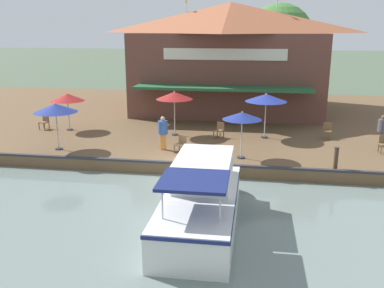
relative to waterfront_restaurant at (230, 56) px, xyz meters
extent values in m
plane|color=#4C5B47|center=(13.87, -0.97, -4.46)|extent=(220.00, 220.00, 0.00)
cube|color=brown|center=(2.87, -0.97, -4.16)|extent=(22.00, 56.00, 0.60)
cube|color=#2D2D33|center=(13.77, -0.97, -3.81)|extent=(0.20, 50.40, 0.10)
cube|color=brown|center=(-0.02, 0.00, -1.11)|extent=(9.56, 12.73, 5.50)
pyramid|color=#9E5638|center=(-0.02, 0.00, 2.68)|extent=(10.04, 13.37, 2.08)
cube|color=#235633|center=(5.66, 0.00, -1.56)|extent=(1.80, 10.82, 0.16)
cube|color=silver|center=(4.80, 0.00, 0.40)|extent=(0.08, 7.64, 0.70)
cylinder|color=silver|center=(-0.02, 3.18, 2.82)|extent=(0.06, 0.06, 2.35)
cylinder|color=silver|center=(-0.02, -3.18, 2.78)|extent=(0.06, 0.06, 2.28)
cube|color=gold|center=(0.16, -3.18, 3.77)|extent=(0.36, 0.03, 0.24)
cylinder|color=#B7B7B7|center=(8.45, 2.61, -2.72)|extent=(0.06, 0.06, 2.28)
cylinder|color=#2D2D33|center=(8.45, 2.61, -3.83)|extent=(0.36, 0.36, 0.06)
cone|color=navy|center=(8.45, 2.61, -1.64)|extent=(2.24, 2.24, 0.40)
cone|color=white|center=(8.45, 2.61, -1.62)|extent=(1.39, 1.39, 0.32)
sphere|color=white|center=(8.45, 2.61, -1.44)|extent=(0.08, 0.08, 0.08)
cylinder|color=#B7B7B7|center=(8.62, -2.38, -2.71)|extent=(0.06, 0.06, 2.30)
cylinder|color=#2D2D33|center=(8.62, -2.38, -3.83)|extent=(0.36, 0.36, 0.06)
cone|color=maroon|center=(8.62, -2.38, -1.62)|extent=(2.03, 2.03, 0.41)
cone|color=white|center=(8.62, -2.38, -1.60)|extent=(1.26, 1.26, 0.33)
sphere|color=white|center=(8.62, -2.38, -1.42)|extent=(0.08, 0.08, 0.08)
cylinder|color=#B7B7B7|center=(12.41, -7.52, -2.78)|extent=(0.06, 0.06, 2.16)
cylinder|color=#2D2D33|center=(12.41, -7.52, -3.83)|extent=(0.36, 0.36, 0.06)
cone|color=navy|center=(12.41, -7.52, -1.76)|extent=(2.13, 2.13, 0.43)
cone|color=yellow|center=(12.41, -7.52, -1.74)|extent=(1.32, 1.32, 0.34)
sphere|color=yellow|center=(12.41, -7.52, -1.55)|extent=(0.08, 0.08, 0.08)
cylinder|color=#B7B7B7|center=(12.43, 1.53, -2.83)|extent=(0.06, 0.06, 2.06)
cylinder|color=#2D2D33|center=(12.43, 1.53, -3.83)|extent=(0.36, 0.36, 0.06)
cone|color=navy|center=(12.43, 1.53, -1.85)|extent=(1.79, 1.79, 0.34)
cone|color=yellow|center=(12.43, 1.53, -1.83)|extent=(1.11, 1.11, 0.27)
sphere|color=yellow|center=(12.43, 1.53, -1.69)|extent=(0.08, 0.08, 0.08)
cylinder|color=#B7B7B7|center=(8.41, -8.77, -2.85)|extent=(0.06, 0.06, 2.02)
cylinder|color=#2D2D33|center=(8.41, -8.77, -3.83)|extent=(0.36, 0.36, 0.06)
cone|color=maroon|center=(8.41, -8.77, -1.91)|extent=(1.99, 1.99, 0.43)
cone|color=white|center=(8.41, -8.77, -1.89)|extent=(1.23, 1.23, 0.34)
sphere|color=white|center=(8.41, -8.77, -1.69)|extent=(0.08, 0.08, 0.08)
cube|color=brown|center=(12.33, -1.33, -3.65)|extent=(0.05, 0.05, 0.42)
cube|color=brown|center=(12.16, -1.69, -3.65)|extent=(0.05, 0.05, 0.42)
cube|color=brown|center=(11.97, -1.15, -3.65)|extent=(0.05, 0.05, 0.42)
cube|color=brown|center=(11.80, -1.52, -3.65)|extent=(0.05, 0.05, 0.42)
cube|color=brown|center=(12.06, -1.42, -3.44)|extent=(0.59, 0.59, 0.05)
cube|color=brown|center=(11.88, -1.34, -3.21)|extent=(0.23, 0.41, 0.40)
cube|color=brown|center=(9.14, 0.24, -3.65)|extent=(0.05, 0.05, 0.42)
cube|color=brown|center=(8.98, -0.13, -3.65)|extent=(0.05, 0.05, 0.42)
cube|color=brown|center=(8.78, 0.39, -3.65)|extent=(0.05, 0.05, 0.42)
cube|color=brown|center=(8.62, 0.03, -3.65)|extent=(0.05, 0.05, 0.42)
cube|color=brown|center=(8.88, 0.13, -3.44)|extent=(0.58, 0.58, 0.05)
cube|color=brown|center=(8.70, 0.21, -3.21)|extent=(0.21, 0.42, 0.40)
cube|color=brown|center=(10.72, 8.13, -3.65)|extent=(0.04, 0.04, 0.42)
cube|color=brown|center=(10.32, 8.10, -3.65)|extent=(0.04, 0.04, 0.42)
cube|color=brown|center=(10.51, 8.32, -3.44)|extent=(0.47, 0.47, 0.05)
cube|color=brown|center=(10.31, 8.30, -3.21)|extent=(0.07, 0.44, 0.40)
cube|color=brown|center=(8.33, 6.15, -3.65)|extent=(0.05, 0.05, 0.42)
cube|color=brown|center=(8.27, 5.75, -3.65)|extent=(0.05, 0.05, 0.42)
cube|color=brown|center=(7.93, 6.20, -3.65)|extent=(0.05, 0.05, 0.42)
cube|color=brown|center=(7.88, 5.80, -3.65)|extent=(0.05, 0.05, 0.42)
cube|color=brown|center=(8.10, 5.98, -3.44)|extent=(0.50, 0.50, 0.05)
cube|color=brown|center=(7.90, 6.00, -3.21)|extent=(0.10, 0.44, 0.40)
cube|color=brown|center=(8.73, -10.19, -3.65)|extent=(0.05, 0.05, 0.42)
cube|color=brown|center=(8.65, -10.58, -3.65)|extent=(0.05, 0.05, 0.42)
cube|color=brown|center=(8.34, -10.10, -3.65)|extent=(0.05, 0.05, 0.42)
cube|color=brown|center=(8.26, -10.49, -3.65)|extent=(0.05, 0.05, 0.42)
cube|color=brown|center=(8.50, -10.34, -3.44)|extent=(0.53, 0.53, 0.05)
cube|color=brown|center=(8.30, -10.30, -3.21)|extent=(0.13, 0.44, 0.40)
cylinder|color=orange|center=(11.64, -2.44, -3.45)|extent=(0.13, 0.13, 0.82)
cylinder|color=orange|center=(11.61, -2.28, -3.45)|extent=(0.13, 0.13, 0.82)
cylinder|color=#2D5193|center=(11.62, -2.36, -2.72)|extent=(0.48, 0.48, 0.65)
sphere|color=tan|center=(11.62, -2.36, -2.29)|extent=(0.22, 0.22, 0.22)
cylinder|color=#4C4C56|center=(9.38, 8.45, -3.47)|extent=(0.13, 0.13, 0.79)
cylinder|color=#4C4C56|center=(9.22, 8.46, -3.47)|extent=(0.13, 0.13, 0.79)
cylinder|color=#4C4C56|center=(9.30, 8.45, -2.76)|extent=(0.46, 0.46, 0.63)
sphere|color=brown|center=(9.30, 8.45, -2.34)|extent=(0.21, 0.21, 0.21)
cube|color=white|center=(18.83, 0.52, -3.77)|extent=(6.00, 2.38, 1.22)
ellipsoid|color=white|center=(15.84, 0.48, -3.77)|extent=(2.13, 2.22, 1.22)
cube|color=navy|center=(18.83, 0.52, -3.25)|extent=(6.07, 2.42, 0.10)
cube|color=white|center=(17.78, 0.51, -2.67)|extent=(2.81, 1.88, 0.99)
cube|color=black|center=(19.15, 0.52, -2.55)|extent=(0.08, 1.62, 0.35)
cube|color=navy|center=(20.24, 0.53, -2.19)|extent=(1.91, 1.98, 0.09)
cylinder|color=silver|center=(20.79, 1.35, -2.68)|extent=(0.05, 0.05, 0.98)
cylinder|color=silver|center=(20.81, -0.27, -2.68)|extent=(0.05, 0.05, 0.98)
cylinder|color=#473323|center=(13.52, 5.58, -3.38)|extent=(0.18, 0.18, 0.97)
cylinder|color=#2D2D33|center=(13.52, 5.58, -2.87)|extent=(0.22, 0.22, 0.04)
cylinder|color=brown|center=(-2.08, 3.50, -2.30)|extent=(0.46, 0.46, 3.12)
sphere|color=#427A38|center=(-2.08, 3.50, 1.19)|extent=(5.14, 5.14, 5.14)
sphere|color=#427A38|center=(-1.05, 2.73, 0.67)|extent=(3.60, 3.60, 3.60)
camera|label=1|loc=(31.57, 2.31, 2.06)|focal=40.00mm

